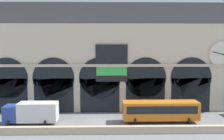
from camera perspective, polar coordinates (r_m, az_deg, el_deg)
name	(u,v)px	position (r m, az deg, el deg)	size (l,w,h in m)	color
ground_plane	(99,121)	(37.44, -3.03, -11.78)	(200.00, 200.00, 0.00)	slate
quay_parapet_wall	(98,130)	(32.51, -3.31, -13.68)	(90.00, 0.70, 0.98)	#BCAD8C
station_building	(100,59)	(43.28, -2.74, 2.63)	(47.38, 5.56, 18.27)	beige
box_truck_midwest	(32,112)	(37.68, -18.03, -9.26)	(7.50, 2.91, 3.12)	#28479E
bus_mideast	(160,110)	(37.21, 11.11, -9.14)	(11.00, 3.25, 3.10)	orange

